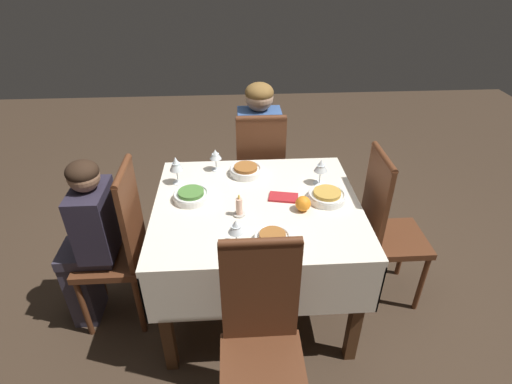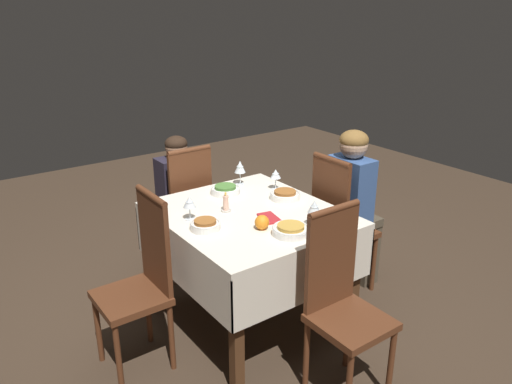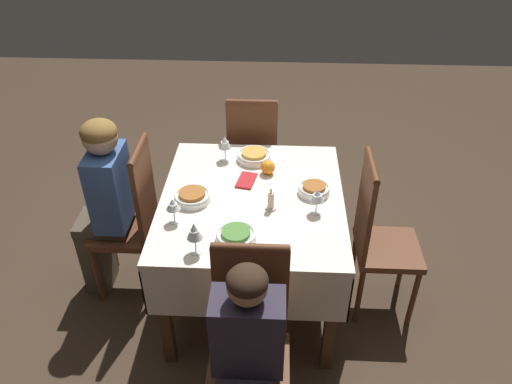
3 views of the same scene
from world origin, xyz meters
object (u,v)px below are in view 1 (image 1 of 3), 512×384
object	(u,v)px
person_adult_denim	(259,149)
bowl_east	(191,195)
wine_glass_north	(236,227)
person_child_dark	(89,239)
bowl_south	(246,170)
chair_east	(120,243)
dining_table	(257,220)
wine_glass_south	(215,155)
chair_west	(386,226)
bowl_north	(272,238)
wine_glass_west	(321,166)
chair_north	(262,340)
bowl_west	(327,196)
candle_centerpiece	(239,208)
orange_fruit	(303,204)
wine_glass_east	(176,164)
napkin_red_folded	(283,197)
chair_south	(260,173)

from	to	relation	value
person_adult_denim	bowl_east	size ratio (longest dim) A/B	6.01
bowl_east	wine_glass_north	bearing A→B (deg)	121.00
person_child_dark	bowl_south	distance (m)	0.97
person_adult_denim	wine_glass_north	bearing A→B (deg)	81.22
chair_east	person_adult_denim	distance (m)	1.23
dining_table	wine_glass_south	distance (m)	0.50
chair_west	bowl_north	bearing A→B (deg)	117.63
person_child_dark	chair_east	bearing A→B (deg)	90.00
wine_glass_south	chair_east	bearing A→B (deg)	37.39
bowl_south	wine_glass_west	distance (m)	0.46
chair_west	person_child_dark	bearing A→B (deg)	92.31
chair_east	chair_north	bearing A→B (deg)	47.70
chair_north	wine_glass_south	bearing A→B (deg)	100.59
chair_east	bowl_west	world-z (taller)	chair_east
candle_centerpiece	orange_fruit	world-z (taller)	candle_centerpiece
chair_west	orange_fruit	distance (m)	0.60
person_child_dark	wine_glass_east	xyz separation A→B (m)	(-0.48, -0.27, 0.31)
wine_glass_east	dining_table	bearing A→B (deg)	151.90
bowl_east	orange_fruit	bearing A→B (deg)	167.04
wine_glass_west	orange_fruit	xyz separation A→B (m)	(0.14, 0.26, -0.07)
person_child_dark	napkin_red_folded	bearing A→B (deg)	93.75
chair_south	wine_glass_south	size ratio (longest dim) A/B	7.29
wine_glass_south	wine_glass_west	size ratio (longest dim) A/B	0.89
wine_glass_east	bowl_west	xyz separation A→B (m)	(-0.84, 0.23, -0.10)
bowl_north	chair_north	bearing A→B (deg)	78.22
bowl_north	orange_fruit	world-z (taller)	orange_fruit
bowl_west	orange_fruit	xyz separation A→B (m)	(0.15, 0.09, 0.01)
dining_table	chair_east	world-z (taller)	chair_east
person_adult_denim	bowl_west	xyz separation A→B (m)	(-0.32, 0.85, 0.13)
bowl_west	bowl_south	bearing A→B (deg)	-35.70
person_adult_denim	napkin_red_folded	size ratio (longest dim) A/B	6.74
wine_glass_north	chair_north	bearing A→B (deg)	104.19
dining_table	chair_north	distance (m)	0.72
bowl_south	wine_glass_south	world-z (taller)	wine_glass_south
dining_table	person_child_dark	world-z (taller)	person_child_dark
chair_south	bowl_north	bearing A→B (deg)	89.15
wine_glass_east	chair_north	bearing A→B (deg)	114.15
chair_north	person_adult_denim	xyz separation A→B (m)	(-0.09, -1.57, 0.12)
dining_table	bowl_east	xyz separation A→B (m)	(0.36, -0.06, 0.14)
chair_north	wine_glass_south	distance (m)	1.15
chair_east	dining_table	bearing A→B (deg)	92.25
dining_table	chair_north	bearing A→B (deg)	87.91
chair_west	bowl_west	xyz separation A→B (m)	(0.39, 0.03, 0.25)
wine_glass_south	orange_fruit	xyz separation A→B (m)	(-0.47, 0.46, -0.06)
chair_south	chair_north	size ratio (longest dim) A/B	1.00
orange_fruit	person_child_dark	bearing A→B (deg)	-2.37
bowl_north	candle_centerpiece	distance (m)	0.28
wine_glass_south	wine_glass_north	xyz separation A→B (m)	(-0.11, 0.72, 0.00)
person_child_dark	bowl_north	world-z (taller)	person_child_dark
chair_south	person_child_dark	bearing A→B (deg)	36.47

